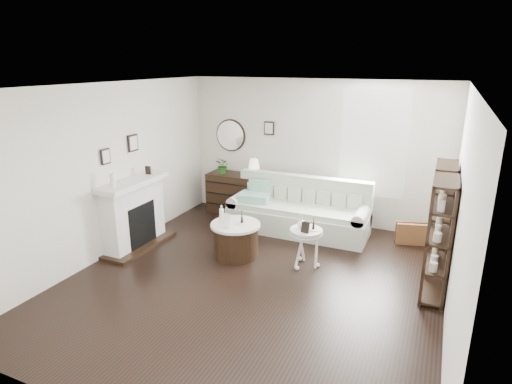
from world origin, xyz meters
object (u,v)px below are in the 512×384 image
at_px(sofa, 299,214).
at_px(pedestal_table, 306,233).
at_px(dresser, 238,194).
at_px(drum_table, 236,239).

height_order(sofa, pedestal_table, sofa).
bearing_deg(dresser, sofa, -15.27).
xyz_separation_m(dresser, drum_table, (0.86, -1.82, -0.13)).
height_order(sofa, dresser, sofa).
xyz_separation_m(drum_table, pedestal_table, (1.13, 0.10, 0.27)).
bearing_deg(drum_table, sofa, 68.06).
bearing_deg(drum_table, dresser, 115.24).
relative_size(drum_table, pedestal_table, 1.31).
height_order(sofa, drum_table, sofa).
bearing_deg(dresser, drum_table, -64.76).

